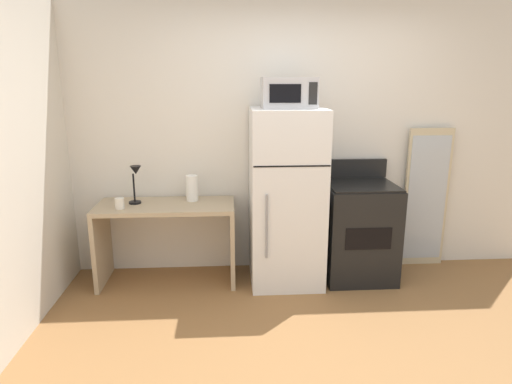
% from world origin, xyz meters
% --- Properties ---
extents(ground_plane, '(12.00, 12.00, 0.00)m').
position_xyz_m(ground_plane, '(0.00, 0.00, 0.00)').
color(ground_plane, olive).
extents(wall_back_white, '(5.00, 0.10, 2.60)m').
position_xyz_m(wall_back_white, '(0.00, 1.70, 1.30)').
color(wall_back_white, silver).
rests_on(wall_back_white, ground).
extents(desk, '(1.25, 0.54, 0.75)m').
position_xyz_m(desk, '(-1.23, 1.36, 0.53)').
color(desk, tan).
rests_on(desk, ground).
extents(desk_lamp, '(0.14, 0.12, 0.35)m').
position_xyz_m(desk_lamp, '(-1.49, 1.39, 0.99)').
color(desk_lamp, black).
rests_on(desk_lamp, desk).
extents(coffee_mug, '(0.08, 0.08, 0.09)m').
position_xyz_m(coffee_mug, '(-1.61, 1.24, 0.80)').
color(coffee_mug, white).
rests_on(coffee_mug, desk).
extents(paper_towel_roll, '(0.11, 0.11, 0.24)m').
position_xyz_m(paper_towel_roll, '(-0.99, 1.47, 0.87)').
color(paper_towel_roll, white).
rests_on(paper_towel_roll, desk).
extents(refrigerator, '(0.65, 0.67, 1.61)m').
position_xyz_m(refrigerator, '(-0.13, 1.31, 0.81)').
color(refrigerator, white).
rests_on(refrigerator, ground).
extents(microwave, '(0.46, 0.35, 0.26)m').
position_xyz_m(microwave, '(-0.13, 1.29, 1.74)').
color(microwave, '#B7B7BC').
rests_on(microwave, refrigerator).
extents(oven_range, '(0.65, 0.61, 1.10)m').
position_xyz_m(oven_range, '(0.57, 1.33, 0.47)').
color(oven_range, black).
rests_on(oven_range, ground).
extents(leaning_mirror, '(0.44, 0.03, 1.40)m').
position_xyz_m(leaning_mirror, '(1.32, 1.59, 0.70)').
color(leaning_mirror, '#C6B793').
rests_on(leaning_mirror, ground).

